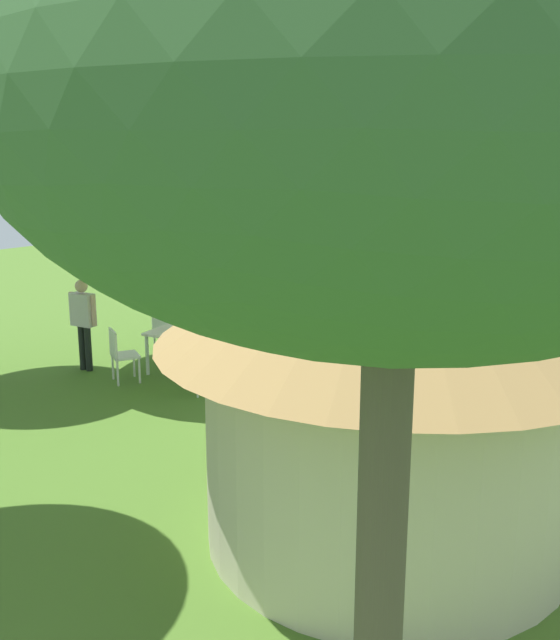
% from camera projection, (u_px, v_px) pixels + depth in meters
% --- Properties ---
extents(ground_plane, '(36.00, 36.00, 0.00)m').
position_uv_depth(ground_plane, '(330.00, 379.00, 12.55)').
color(ground_plane, '#4A7026').
extents(thatched_hut, '(4.58, 4.58, 3.72)m').
position_uv_depth(thatched_hut, '(392.00, 341.00, 7.16)').
color(thatched_hut, beige).
rests_on(thatched_hut, ground_plane).
extents(shade_umbrella, '(4.31, 4.31, 3.41)m').
position_uv_depth(shade_umbrella, '(184.00, 206.00, 12.20)').
color(shade_umbrella, brown).
rests_on(shade_umbrella, ground_plane).
extents(patio_dining_table, '(1.48, 1.23, 0.74)m').
position_uv_depth(patio_dining_table, '(188.00, 336.00, 12.73)').
color(patio_dining_table, silver).
rests_on(patio_dining_table, ground_plane).
extents(patio_chair_near_lawn, '(0.55, 0.56, 0.90)m').
position_uv_depth(patio_chair_near_lawn, '(166.00, 329.00, 13.78)').
color(patio_chair_near_lawn, silver).
rests_on(patio_chair_near_lawn, ground_plane).
extents(patio_chair_east_end, '(0.57, 0.56, 0.90)m').
position_uv_depth(patio_chair_east_end, '(120.00, 352.00, 12.29)').
color(patio_chair_east_end, silver).
rests_on(patio_chair_east_end, ground_plane).
extents(patio_chair_west_end, '(0.57, 0.58, 0.90)m').
position_uv_depth(patio_chair_west_end, '(207.00, 363.00, 11.70)').
color(patio_chair_west_end, white).
rests_on(patio_chair_west_end, ground_plane).
extents(patio_chair_near_hut, '(0.58, 0.57, 0.90)m').
position_uv_depth(patio_chair_near_hut, '(252.00, 337.00, 13.21)').
color(patio_chair_near_hut, silver).
rests_on(patio_chair_near_hut, ground_plane).
extents(guest_beside_umbrella, '(0.57, 0.29, 1.61)m').
position_uv_depth(guest_beside_umbrella, '(83.00, 316.00, 12.82)').
color(guest_beside_umbrella, black).
rests_on(guest_beside_umbrella, ground_plane).
extents(striped_lounge_chair, '(0.81, 0.96, 0.58)m').
position_uv_depth(striped_lounge_chair, '(307.00, 376.00, 11.90)').
color(striped_lounge_chair, '#C64F41').
rests_on(striped_lounge_chair, ground_plane).
extents(zebra_nearest_camera, '(0.84, 2.21, 1.56)m').
position_uv_depth(zebra_nearest_camera, '(495.00, 348.00, 10.73)').
color(zebra_nearest_camera, silver).
rests_on(zebra_nearest_camera, ground_plane).
extents(zebra_by_umbrella, '(0.90, 2.25, 1.55)m').
position_uv_depth(zebra_by_umbrella, '(354.00, 293.00, 14.49)').
color(zebra_by_umbrella, silver).
rests_on(zebra_by_umbrella, ground_plane).
extents(acacia_tree_behind_hut, '(2.64, 2.64, 4.90)m').
position_uv_depth(acacia_tree_behind_hut, '(397.00, 107.00, 2.35)').
color(acacia_tree_behind_hut, '#4F4937').
rests_on(acacia_tree_behind_hut, ground_plane).
extents(brick_patio_kerb, '(2.31, 2.15, 0.08)m').
position_uv_depth(brick_patio_kerb, '(294.00, 310.00, 17.34)').
color(brick_patio_kerb, '#A94E44').
rests_on(brick_patio_kerb, ground_plane).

